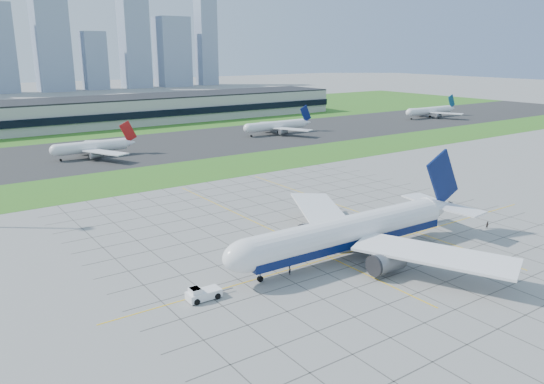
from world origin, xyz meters
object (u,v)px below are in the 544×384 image
(pushback_tug, at_px, (202,294))
(distant_jet_1, at_px, (93,147))
(crew_far, at_px, (488,225))
(crew_near, at_px, (290,270))
(airliner, at_px, (350,232))
(distant_jet_3, at_px, (430,111))
(distant_jet_2, at_px, (277,126))

(pushback_tug, xyz_separation_m, distant_jet_1, (23.79, 140.24, 3.37))
(crew_far, height_order, distant_jet_1, distant_jet_1)
(crew_near, relative_size, crew_far, 1.03)
(airliner, relative_size, crew_near, 35.54)
(distant_jet_3, bearing_deg, airliner, -144.88)
(airliner, relative_size, distant_jet_1, 1.55)
(pushback_tug, bearing_deg, distant_jet_1, 81.69)
(distant_jet_1, distance_m, distant_jet_3, 220.62)
(crew_near, relative_size, distant_jet_2, 0.04)
(distant_jet_1, distance_m, distant_jet_2, 98.57)
(airliner, distance_m, distant_jet_3, 255.59)
(distant_jet_2, bearing_deg, pushback_tug, -129.60)
(pushback_tug, xyz_separation_m, crew_near, (19.31, -0.25, -0.18))
(airliner, height_order, distant_jet_2, airliner)
(airliner, height_order, distant_jet_1, airliner)
(crew_far, height_order, distant_jet_2, distant_jet_2)
(crew_far, bearing_deg, airliner, -174.49)
(distant_jet_2, distance_m, distant_jet_3, 122.23)
(pushback_tug, height_order, crew_far, pushback_tug)
(airliner, xyz_separation_m, distant_jet_3, (209.07, 147.03, -1.14))
(distant_jet_1, relative_size, distant_jet_2, 1.00)
(crew_far, height_order, distant_jet_3, distant_jet_3)
(pushback_tug, bearing_deg, distant_jet_2, 51.72)
(crew_near, relative_size, distant_jet_3, 0.04)
(pushback_tug, height_order, crew_near, pushback_tug)
(crew_near, bearing_deg, distant_jet_1, 13.95)
(crew_near, relative_size, distant_jet_1, 0.04)
(crew_near, bearing_deg, distant_jet_3, -41.06)
(pushback_tug, relative_size, distant_jet_2, 0.21)
(crew_near, height_order, distant_jet_2, distant_jet_2)
(crew_far, distance_m, distant_jet_3, 227.19)
(pushback_tug, xyz_separation_m, crew_far, (76.40, -6.23, -0.20))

